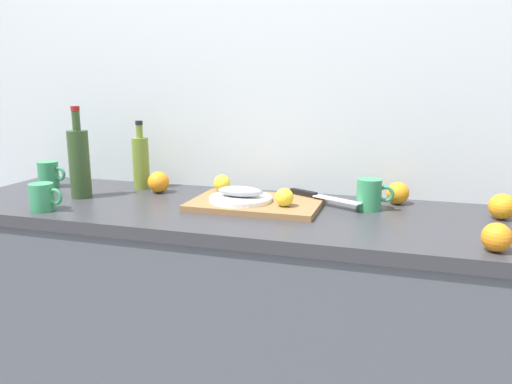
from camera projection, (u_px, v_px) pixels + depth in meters
name	position (u px, v px, depth m)	size (l,w,h in m)	color
back_wall	(259.00, 99.00, 1.89)	(3.20, 0.05, 2.50)	silver
kitchen_counter	(233.00, 330.00, 1.76)	(2.00, 0.60, 0.90)	#4C5159
cutting_board	(256.00, 203.00, 1.68)	(0.43, 0.29, 0.02)	olive
white_plate	(241.00, 199.00, 1.67)	(0.21, 0.21, 0.01)	white
fish_fillet	(240.00, 191.00, 1.66)	(0.16, 0.07, 0.04)	gray
chef_knife	(315.00, 195.00, 1.71)	(0.27, 0.16, 0.02)	silver
lemon_0	(284.00, 197.00, 1.59)	(0.06, 0.06, 0.06)	yellow
lemon_1	(222.00, 183.00, 1.82)	(0.06, 0.06, 0.06)	yellow
olive_oil_bottle	(141.00, 162.00, 1.94)	(0.06, 0.06, 0.27)	olive
wine_bottle	(79.00, 162.00, 1.78)	(0.07, 0.07, 0.33)	#2D4723
coffee_mug_0	(49.00, 174.00, 1.97)	(0.12, 0.08, 0.10)	#338C59
coffee_mug_1	(370.00, 194.00, 1.62)	(0.12, 0.08, 0.10)	#338C59
coffee_mug_2	(43.00, 197.00, 1.61)	(0.12, 0.08, 0.09)	#338C59
orange_0	(497.00, 237.00, 1.23)	(0.07, 0.07, 0.07)	orange
orange_1	(502.00, 207.00, 1.51)	(0.08, 0.08, 0.08)	orange
orange_2	(159.00, 182.00, 1.88)	(0.08, 0.08, 0.08)	orange
orange_3	(398.00, 193.00, 1.70)	(0.08, 0.08, 0.08)	orange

